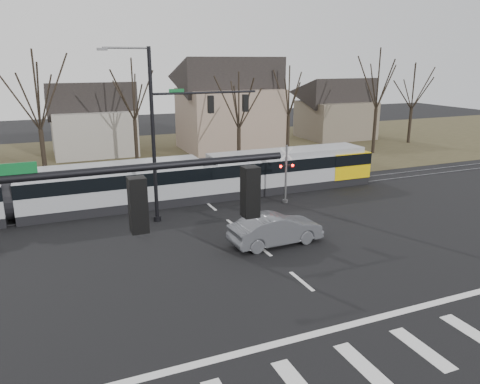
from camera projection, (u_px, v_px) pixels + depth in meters
name	position (u px, v px, depth m)	size (l,w,h in m)	color
ground	(327.00, 302.00, 18.99)	(140.00, 140.00, 0.00)	black
grass_verge	(151.00, 157.00, 47.32)	(140.00, 28.00, 0.01)	#38331E
crosswalk	(394.00, 357.00, 15.45)	(27.00, 2.60, 0.01)	silver
stop_line	(353.00, 324.00, 17.40)	(28.00, 0.35, 0.01)	silver
lane_dashes	(201.00, 198.00, 33.15)	(0.18, 30.00, 0.01)	silver
rail_pair	(202.00, 199.00, 32.97)	(90.00, 1.52, 0.06)	#59595E
tram	(114.00, 185.00, 30.46)	(39.07, 2.90, 2.96)	gray
sedan	(276.00, 229.00, 24.78)	(5.10, 1.97, 1.66)	#4E5055
signal_pole_near_left	(29.00, 283.00, 8.21)	(9.28, 0.44, 10.20)	black
signal_pole_far	(179.00, 126.00, 27.60)	(9.28, 0.44, 10.20)	black
rail_crossing_signal	(286.00, 176.00, 31.68)	(1.08, 0.36, 4.00)	#59595B
tree_row	(186.00, 112.00, 41.40)	(59.20, 7.20, 10.00)	black
house_b	(92.00, 115.00, 47.90)	(8.64, 7.56, 7.65)	gray
house_c	(230.00, 101.00, 50.17)	(10.80, 8.64, 10.10)	gray
house_d	(336.00, 106.00, 57.93)	(8.64, 7.56, 7.65)	brown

